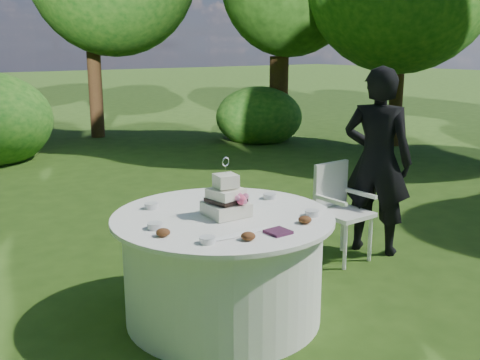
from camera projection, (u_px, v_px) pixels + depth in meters
The scene contains 9 objects.
ground at pixel (224, 316), 4.10m from camera, with size 80.00×80.00×0.00m, color #223E11.
napkins at pixel (278, 232), 3.54m from camera, with size 0.14×0.14×0.02m, color #421C37.
feather_plume at pixel (238, 234), 3.50m from camera, with size 0.48×0.07×0.01m, color white.
guest at pixel (377, 161), 5.21m from camera, with size 0.64×0.42×1.75m, color black.
table at pixel (223, 266), 4.01m from camera, with size 1.56×1.56×0.77m.
cake at pixel (226, 200), 3.88m from camera, with size 0.29×0.30×0.41m.
chair at pixel (339, 204), 5.12m from camera, with size 0.43×0.42×0.89m.
votives at pixel (221, 215), 3.86m from camera, with size 1.16×0.96×0.04m.
petal_cups at pixel (236, 218), 3.76m from camera, with size 0.98×1.02×0.05m.
Camera 1 is at (-2.15, -3.08, 1.93)m, focal length 42.00 mm.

